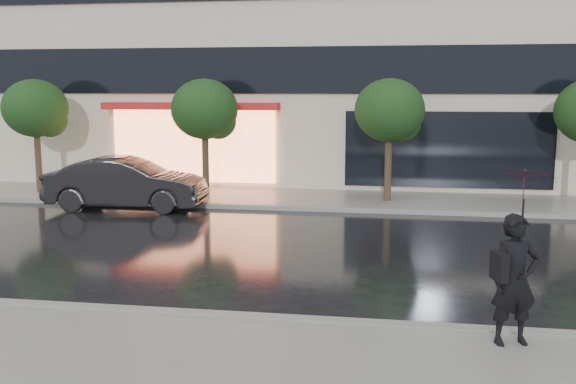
# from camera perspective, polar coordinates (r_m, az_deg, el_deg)

# --- Properties ---
(ground) EXTENTS (120.00, 120.00, 0.00)m
(ground) POSITION_cam_1_polar(r_m,az_deg,el_deg) (11.51, -6.81, -9.50)
(ground) COLOR black
(ground) RESTS_ON ground
(sidewalk_near) EXTENTS (60.00, 4.50, 0.12)m
(sidewalk_near) POSITION_cam_1_polar(r_m,az_deg,el_deg) (8.63, -12.92, -15.83)
(sidewalk_near) COLOR slate
(sidewalk_near) RESTS_ON ground
(sidewalk_far) EXTENTS (60.00, 3.50, 0.12)m
(sidewalk_far) POSITION_cam_1_polar(r_m,az_deg,el_deg) (21.26, 0.71, -0.58)
(sidewalk_far) COLOR slate
(sidewalk_far) RESTS_ON ground
(curb_near) EXTENTS (60.00, 0.25, 0.14)m
(curb_near) POSITION_cam_1_polar(r_m,az_deg,el_deg) (10.58, -8.31, -10.83)
(curb_near) COLOR gray
(curb_near) RESTS_ON ground
(curb_far) EXTENTS (60.00, 0.25, 0.14)m
(curb_far) POSITION_cam_1_polar(r_m,az_deg,el_deg) (19.55, -0.04, -1.42)
(curb_far) COLOR gray
(curb_far) RESTS_ON ground
(tree_far_west) EXTENTS (2.20, 2.20, 3.99)m
(tree_far_west) POSITION_cam_1_polar(r_m,az_deg,el_deg) (23.75, -21.39, 6.76)
(tree_far_west) COLOR #33261C
(tree_far_west) RESTS_ON ground
(tree_mid_west) EXTENTS (2.20, 2.20, 3.99)m
(tree_mid_west) POSITION_cam_1_polar(r_m,az_deg,el_deg) (21.37, -7.25, 7.12)
(tree_mid_west) COLOR #33261C
(tree_mid_west) RESTS_ON ground
(tree_mid_east) EXTENTS (2.20, 2.20, 3.99)m
(tree_mid_east) POSITION_cam_1_polar(r_m,az_deg,el_deg) (20.52, 9.18, 6.99)
(tree_mid_east) COLOR #33261C
(tree_mid_east) RESTS_ON ground
(parked_car) EXTENTS (4.90, 1.94, 1.59)m
(parked_car) POSITION_cam_1_polar(r_m,az_deg,el_deg) (20.25, -14.15, 0.75)
(parked_car) COLOR black
(parked_car) RESTS_ON ground
(pedestrian_with_umbrella) EXTENTS (1.14, 1.16, 2.51)m
(pedestrian_with_umbrella) POSITION_cam_1_polar(r_m,az_deg,el_deg) (9.37, 19.90, -3.58)
(pedestrian_with_umbrella) COLOR black
(pedestrian_with_umbrella) RESTS_ON sidewalk_near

